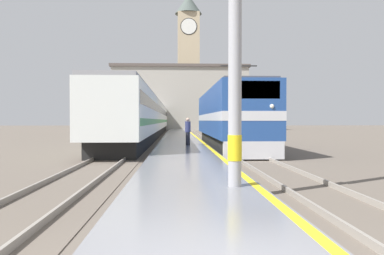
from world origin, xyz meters
name	(u,v)px	position (x,y,z in m)	size (l,w,h in m)	color
ground_plane	(180,141)	(0.00, 30.00, 0.00)	(200.00, 200.00, 0.00)	#60564C
platform	(181,142)	(0.00, 25.00, 0.15)	(3.22, 140.00, 0.31)	slate
rail_track_near	(221,144)	(3.09, 25.00, 0.03)	(2.83, 140.00, 0.16)	#60564C
rail_track_far	(136,144)	(-3.45, 25.00, 0.03)	(2.83, 140.00, 0.16)	#60564C
locomotive_train	(228,118)	(3.09, 21.04, 2.01)	(2.92, 16.77, 4.91)	black
passenger_train	(149,118)	(-3.45, 38.34, 2.14)	(2.92, 52.37, 3.97)	black
catenary_mast	(238,39)	(1.01, 4.79, 3.74)	(2.46, 0.33, 7.03)	#9E9EA3
person_on_platform	(188,131)	(0.32, 19.06, 1.20)	(0.34, 0.34, 1.69)	#23232D
clock_tower	(188,58)	(2.33, 77.39, 15.44)	(5.78, 5.78, 29.00)	tan
station_building	(180,98)	(0.41, 67.17, 5.98)	(25.22, 9.21, 11.92)	#A8A399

